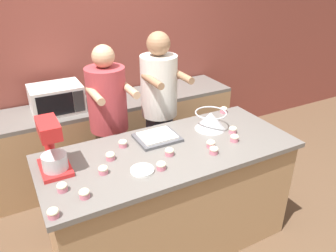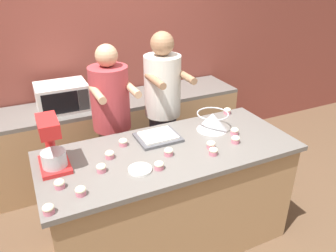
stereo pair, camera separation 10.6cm
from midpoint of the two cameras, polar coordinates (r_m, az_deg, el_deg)
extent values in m
plane|color=brown|center=(3.14, 1.38, -19.15)|extent=(16.00, 16.00, 0.00)
cube|color=brown|center=(3.87, -9.89, 12.76)|extent=(10.00, 0.06, 2.70)
cube|color=#A87F56|center=(2.83, 1.48, -12.69)|extent=(1.93, 0.80, 0.91)
cube|color=#66605B|center=(2.56, 1.61, -4.41)|extent=(2.01, 0.85, 0.04)
cube|color=#A87F56|center=(3.88, -7.37, -1.72)|extent=(2.80, 0.60, 0.85)
cube|color=#66605B|center=(3.70, -7.77, 4.33)|extent=(2.80, 0.60, 0.04)
cylinder|color=brown|center=(3.30, -8.16, -7.01)|extent=(0.27, 0.27, 0.87)
cylinder|color=#A8383D|center=(2.97, -9.05, 4.78)|extent=(0.35, 0.35, 0.58)
sphere|color=tan|center=(2.85, -9.61, 12.01)|extent=(0.19, 0.19, 0.19)
cylinder|color=tan|center=(2.73, -11.13, 5.51)|extent=(0.06, 0.34, 0.06)
cylinder|color=tan|center=(2.81, -5.31, 6.51)|extent=(0.06, 0.34, 0.06)
cylinder|color=#33384C|center=(3.44, 0.02, -4.79)|extent=(0.27, 0.27, 0.91)
cylinder|color=silver|center=(3.12, 0.02, 6.99)|extent=(0.35, 0.35, 0.58)
sphere|color=#936B4C|center=(3.01, 0.03, 14.17)|extent=(0.22, 0.22, 0.22)
cylinder|color=#936B4C|center=(2.88, -1.20, 7.91)|extent=(0.06, 0.34, 0.06)
cylinder|color=#936B4C|center=(3.00, 4.02, 8.67)|extent=(0.06, 0.34, 0.06)
cube|color=red|center=(2.45, -17.92, -6.43)|extent=(0.20, 0.30, 0.03)
cylinder|color=red|center=(2.48, -18.79, -2.38)|extent=(0.07, 0.07, 0.25)
cube|color=red|center=(2.29, -18.94, 0.03)|extent=(0.13, 0.26, 0.10)
cylinder|color=#BCBCC1|center=(2.38, -18.01, -5.47)|extent=(0.17, 0.17, 0.11)
cone|color=#BCBCC1|center=(2.84, 8.79, 0.79)|extent=(0.27, 0.27, 0.15)
torus|color=#BCBCC1|center=(2.81, 8.89, 2.12)|extent=(0.27, 0.27, 0.01)
cube|color=#4C4C51|center=(2.68, -0.61, -2.04)|extent=(0.34, 0.29, 0.02)
cube|color=white|center=(2.67, -0.62, -1.66)|extent=(0.28, 0.23, 0.02)
cube|color=silver|center=(3.52, -17.14, 4.96)|extent=(0.50, 0.37, 0.27)
cube|color=black|center=(3.34, -17.34, 3.76)|extent=(0.34, 0.01, 0.22)
cube|color=#2D2D2D|center=(3.37, -13.56, 4.47)|extent=(0.10, 0.01, 0.22)
cylinder|color=white|center=(2.30, -3.56, -7.59)|extent=(0.17, 0.17, 0.02)
cylinder|color=#D17084|center=(2.82, 12.56, -1.17)|extent=(0.06, 0.06, 0.03)
ellipsoid|color=beige|center=(2.81, 12.61, -0.71)|extent=(0.07, 0.07, 0.04)
cylinder|color=#D17084|center=(2.46, 1.36, -4.80)|extent=(0.06, 0.06, 0.03)
ellipsoid|color=beige|center=(2.45, 1.37, -4.29)|extent=(0.07, 0.07, 0.04)
cylinder|color=#D17084|center=(2.31, -10.21, -7.52)|extent=(0.06, 0.06, 0.03)
ellipsoid|color=beige|center=(2.30, -10.26, -6.99)|extent=(0.07, 0.07, 0.04)
cylinder|color=#D17084|center=(3.19, 11.21, 2.36)|extent=(0.06, 0.06, 0.03)
ellipsoid|color=beige|center=(3.18, 11.25, 2.78)|extent=(0.07, 0.07, 0.04)
cylinder|color=#D17084|center=(2.31, -0.23, -7.18)|extent=(0.06, 0.06, 0.03)
ellipsoid|color=beige|center=(2.29, -0.23, -6.65)|extent=(0.07, 0.07, 0.04)
cylinder|color=#D17084|center=(2.60, -6.63, -3.12)|extent=(0.06, 0.06, 0.03)
ellipsoid|color=beige|center=(2.59, -6.66, -2.63)|extent=(0.07, 0.07, 0.04)
cylinder|color=#D17084|center=(2.69, 12.77, -2.59)|extent=(0.06, 0.06, 0.03)
ellipsoid|color=beige|center=(2.68, 12.83, -2.11)|extent=(0.07, 0.07, 0.04)
cylinder|color=#D17084|center=(2.22, -17.01, -9.94)|extent=(0.06, 0.06, 0.03)
ellipsoid|color=beige|center=(2.21, -17.10, -9.41)|extent=(0.07, 0.07, 0.04)
cylinder|color=#D17084|center=(2.50, 9.11, -4.66)|extent=(0.06, 0.06, 0.03)
ellipsoid|color=beige|center=(2.48, 9.15, -4.16)|extent=(0.07, 0.07, 0.04)
cylinder|color=#D17084|center=(2.46, -8.88, -5.24)|extent=(0.06, 0.06, 0.03)
ellipsoid|color=beige|center=(2.44, -8.92, -4.73)|extent=(0.07, 0.07, 0.04)
cylinder|color=#D17084|center=(2.13, -13.53, -11.26)|extent=(0.06, 0.06, 0.03)
ellipsoid|color=beige|center=(2.11, -13.60, -10.72)|extent=(0.07, 0.07, 0.04)
cylinder|color=#D17084|center=(2.58, 8.66, -3.55)|extent=(0.06, 0.06, 0.03)
ellipsoid|color=beige|center=(2.57, 8.70, -3.06)|extent=(0.07, 0.07, 0.04)
cylinder|color=#D17084|center=(2.04, -18.62, -13.89)|extent=(0.06, 0.06, 0.03)
ellipsoid|color=beige|center=(2.03, -18.73, -13.34)|extent=(0.07, 0.07, 0.04)
camera|label=1|loc=(0.05, -88.78, 0.61)|focal=35.00mm
camera|label=2|loc=(0.05, 91.22, -0.61)|focal=35.00mm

